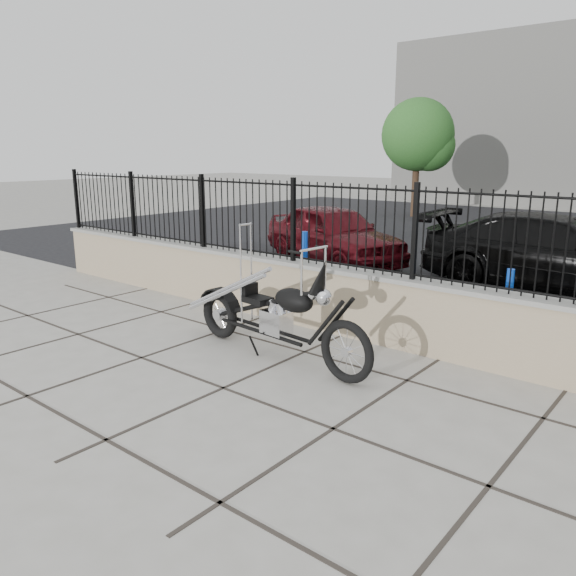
# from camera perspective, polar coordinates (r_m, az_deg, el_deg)

# --- Properties ---
(ground_plane) EXTENTS (90.00, 90.00, 0.00)m
(ground_plane) POSITION_cam_1_polar(r_m,az_deg,el_deg) (6.44, -6.61, -10.08)
(ground_plane) COLOR #99968E
(ground_plane) RESTS_ON ground
(parking_lot) EXTENTS (30.00, 30.00, 0.00)m
(parking_lot) POSITION_cam_1_polar(r_m,az_deg,el_deg) (17.30, 24.57, 3.92)
(parking_lot) COLOR black
(parking_lot) RESTS_ON ground
(retaining_wall) EXTENTS (14.00, 0.36, 0.96)m
(retaining_wall) POSITION_cam_1_polar(r_m,az_deg,el_deg) (8.11, 6.04, -1.40)
(retaining_wall) COLOR gray
(retaining_wall) RESTS_ON ground_plane
(iron_fence) EXTENTS (14.00, 0.08, 1.20)m
(iron_fence) POSITION_cam_1_polar(r_m,az_deg,el_deg) (7.90, 6.23, 6.18)
(iron_fence) COLOR black
(iron_fence) RESTS_ON retaining_wall
(chopper_motorcycle) EXTENTS (2.89, 0.77, 1.72)m
(chopper_motorcycle) POSITION_cam_1_polar(r_m,az_deg,el_deg) (7.06, -1.54, -0.45)
(chopper_motorcycle) COLOR black
(chopper_motorcycle) RESTS_ON ground_plane
(car_red) EXTENTS (4.37, 2.93, 1.38)m
(car_red) POSITION_cam_1_polar(r_m,az_deg,el_deg) (13.27, 4.62, 5.50)
(car_red) COLOR #4B0A11
(car_red) RESTS_ON parking_lot
(car_black) EXTENTS (5.04, 2.26, 1.44)m
(car_black) POSITION_cam_1_polar(r_m,az_deg,el_deg) (11.66, 25.63, 3.17)
(car_black) COLOR black
(car_black) RESTS_ON parking_lot
(bollard_a) EXTENTS (0.14, 0.14, 0.99)m
(bollard_a) POSITION_cam_1_polar(r_m,az_deg,el_deg) (11.61, 1.72, 3.36)
(bollard_a) COLOR #0B21AA
(bollard_a) RESTS_ON ground_plane
(bollard_b) EXTENTS (0.14, 0.14, 0.92)m
(bollard_b) POSITION_cam_1_polar(r_m,az_deg,el_deg) (8.87, 21.46, -1.11)
(bollard_b) COLOR #0B40AE
(bollard_b) RESTS_ON ground_plane
(tree_left) EXTENTS (2.81, 2.81, 4.75)m
(tree_left) POSITION_cam_1_polar(r_m,az_deg,el_deg) (23.31, 13.07, 15.24)
(tree_left) COLOR #382619
(tree_left) RESTS_ON ground_plane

